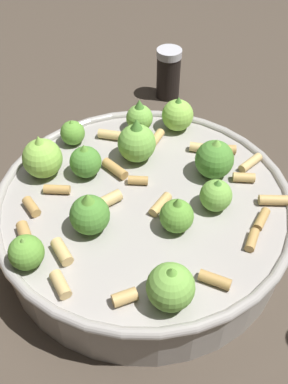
% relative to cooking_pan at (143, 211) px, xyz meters
% --- Properties ---
extents(ground_plane, '(2.40, 2.40, 0.00)m').
position_rel_cooking_pan_xyz_m(ground_plane, '(-0.00, 0.00, -0.04)').
color(ground_plane, '#42382D').
extents(cooking_pan, '(0.33, 0.33, 0.12)m').
position_rel_cooking_pan_xyz_m(cooking_pan, '(0.00, 0.00, 0.00)').
color(cooking_pan, '#9E9993').
rests_on(cooking_pan, ground).
extents(pepper_shaker, '(0.04, 0.04, 0.08)m').
position_rel_cooking_pan_xyz_m(pepper_shaker, '(0.21, -0.22, -0.00)').
color(pepper_shaker, black).
rests_on(pepper_shaker, ground).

